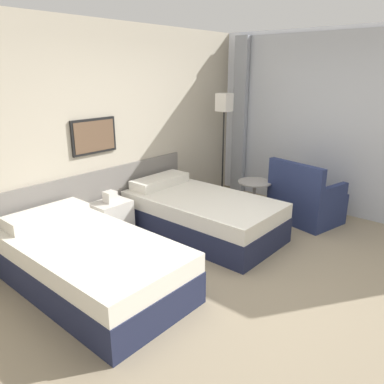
{
  "coord_description": "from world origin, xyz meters",
  "views": [
    {
      "loc": [
        -3.1,
        -1.84,
        2.12
      ],
      "look_at": [
        0.23,
        1.03,
        0.67
      ],
      "focal_mm": 35.0,
      "sensor_mm": 36.0,
      "label": 1
    }
  ],
  "objects_px": {
    "bed_near_door": "(90,263)",
    "nightstand": "(112,219)",
    "bed_near_window": "(201,214)",
    "armchair": "(305,201)",
    "side_table": "(254,191)",
    "floor_lamp": "(224,114)"
  },
  "relations": [
    {
      "from": "side_table",
      "to": "armchair",
      "type": "xyz_separation_m",
      "value": [
        0.28,
        -0.68,
        -0.08
      ]
    },
    {
      "from": "nightstand",
      "to": "side_table",
      "type": "height_order",
      "value": "nightstand"
    },
    {
      "from": "bed_near_door",
      "to": "bed_near_window",
      "type": "xyz_separation_m",
      "value": [
        1.75,
        0.0,
        0.0
      ]
    },
    {
      "from": "nightstand",
      "to": "floor_lamp",
      "type": "distance_m",
      "value": 2.44
    },
    {
      "from": "bed_near_door",
      "to": "armchair",
      "type": "relative_size",
      "value": 2.0
    },
    {
      "from": "side_table",
      "to": "floor_lamp",
      "type": "bearing_deg",
      "value": 74.83
    },
    {
      "from": "bed_near_window",
      "to": "side_table",
      "type": "distance_m",
      "value": 1.06
    },
    {
      "from": "bed_near_door",
      "to": "side_table",
      "type": "distance_m",
      "value": 2.8
    },
    {
      "from": "bed_near_window",
      "to": "nightstand",
      "type": "height_order",
      "value": "bed_near_window"
    },
    {
      "from": "bed_near_door",
      "to": "nightstand",
      "type": "relative_size",
      "value": 3.19
    },
    {
      "from": "armchair",
      "to": "side_table",
      "type": "bearing_deg",
      "value": 34.66
    },
    {
      "from": "side_table",
      "to": "bed_near_door",
      "type": "bearing_deg",
      "value": 176.35
    },
    {
      "from": "bed_near_door",
      "to": "floor_lamp",
      "type": "bearing_deg",
      "value": 10.73
    },
    {
      "from": "bed_near_window",
      "to": "side_table",
      "type": "xyz_separation_m",
      "value": [
        1.04,
        -0.18,
        0.11
      ]
    },
    {
      "from": "bed_near_window",
      "to": "floor_lamp",
      "type": "height_order",
      "value": "floor_lamp"
    },
    {
      "from": "floor_lamp",
      "to": "bed_near_door",
      "type": "bearing_deg",
      "value": -169.27
    },
    {
      "from": "bed_near_door",
      "to": "nightstand",
      "type": "height_order",
      "value": "bed_near_door"
    },
    {
      "from": "floor_lamp",
      "to": "side_table",
      "type": "relative_size",
      "value": 3.34
    },
    {
      "from": "bed_near_door",
      "to": "floor_lamp",
      "type": "distance_m",
      "value": 3.27
    },
    {
      "from": "bed_near_window",
      "to": "armchair",
      "type": "bearing_deg",
      "value": -33.04
    },
    {
      "from": "armchair",
      "to": "bed_near_door",
      "type": "bearing_deg",
      "value": 86.8
    },
    {
      "from": "bed_near_window",
      "to": "nightstand",
      "type": "distance_m",
      "value": 1.18
    }
  ]
}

